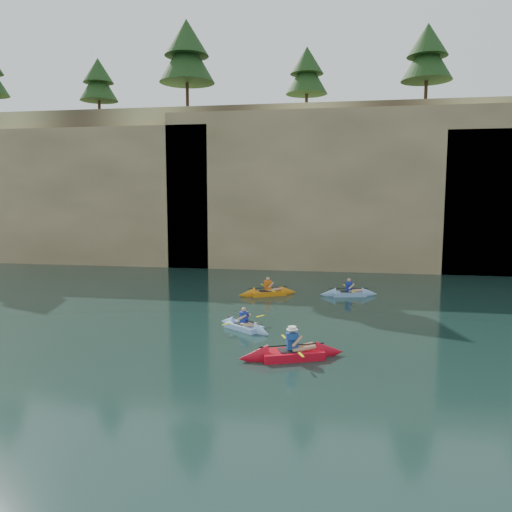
# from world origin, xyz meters

# --- Properties ---
(ground) EXTENTS (160.00, 160.00, 0.00)m
(ground) POSITION_xyz_m (0.00, 0.00, 0.00)
(ground) COLOR black
(ground) RESTS_ON ground
(cliff) EXTENTS (70.00, 16.00, 12.00)m
(cliff) POSITION_xyz_m (0.00, 30.00, 6.00)
(cliff) COLOR #C6B979
(cliff) RESTS_ON ground
(cliff_slab_west) EXTENTS (26.00, 2.40, 10.56)m
(cliff_slab_west) POSITION_xyz_m (-20.00, 22.60, 5.28)
(cliff_slab_west) COLOR tan
(cliff_slab_west) RESTS_ON ground
(cliff_slab_center) EXTENTS (24.00, 2.40, 11.40)m
(cliff_slab_center) POSITION_xyz_m (2.00, 22.60, 5.70)
(cliff_slab_center) COLOR tan
(cliff_slab_center) RESTS_ON ground
(sea_cave_west) EXTENTS (4.50, 1.00, 4.00)m
(sea_cave_west) POSITION_xyz_m (-18.00, 21.95, 2.00)
(sea_cave_west) COLOR black
(sea_cave_west) RESTS_ON ground
(sea_cave_center) EXTENTS (3.50, 1.00, 3.20)m
(sea_cave_center) POSITION_xyz_m (-4.00, 21.95, 1.60)
(sea_cave_center) COLOR black
(sea_cave_center) RESTS_ON ground
(sea_cave_east) EXTENTS (5.00, 1.00, 4.50)m
(sea_cave_east) POSITION_xyz_m (10.00, 21.95, 2.25)
(sea_cave_east) COLOR black
(sea_cave_east) RESTS_ON ground
(cliff_pines) EXTENTS (56.00, 6.00, 7.83)m
(cliff_pines) POSITION_xyz_m (0.00, 25.00, 15.91)
(cliff_pines) COLOR black
(cliff_pines) RESTS_ON cliff
(main_kayaker) EXTENTS (3.59, 2.26, 1.32)m
(main_kayaker) POSITION_xyz_m (0.92, 2.71, 0.18)
(main_kayaker) COLOR red
(main_kayaker) RESTS_ON ground
(kayaker_orange) EXTENTS (3.18, 2.18, 1.22)m
(kayaker_orange) POSITION_xyz_m (-1.36, 12.68, 0.15)
(kayaker_orange) COLOR orange
(kayaker_orange) RESTS_ON ground
(kayaker_ltblue_near) EXTENTS (2.66, 2.22, 1.11)m
(kayaker_ltblue_near) POSITION_xyz_m (-1.30, 5.90, 0.14)
(kayaker_ltblue_near) COLOR #97C7FD
(kayaker_ltblue_near) RESTS_ON ground
(kayaker_ltblue_mid) EXTENTS (3.12, 2.26, 1.16)m
(kayaker_ltblue_mid) POSITION_xyz_m (2.85, 13.27, 0.14)
(kayaker_ltblue_mid) COLOR #7EA5D2
(kayaker_ltblue_mid) RESTS_ON ground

